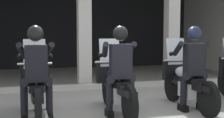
# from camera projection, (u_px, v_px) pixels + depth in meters

# --- Properties ---
(ground_plane) EXTENTS (80.00, 80.00, 0.00)m
(ground_plane) POSITION_uv_depth(u_px,v_px,m) (86.00, 86.00, 8.89)
(ground_plane) COLOR gray
(station_building) EXTENTS (11.45, 5.34, 3.23)m
(station_building) POSITION_uv_depth(u_px,v_px,m) (70.00, 14.00, 11.28)
(station_building) COLOR black
(station_building) RESTS_ON ground
(kerb_strip) EXTENTS (10.95, 0.24, 0.12)m
(kerb_strip) POSITION_uv_depth(u_px,v_px,m) (88.00, 87.00, 8.36)
(kerb_strip) COLOR #B7B5AD
(kerb_strip) RESTS_ON ground
(motorcycle_left) EXTENTS (0.62, 2.04, 1.35)m
(motorcycle_left) POSITION_uv_depth(u_px,v_px,m) (36.00, 89.00, 5.56)
(motorcycle_left) COLOR black
(motorcycle_left) RESTS_ON ground
(police_officer_left) EXTENTS (0.63, 0.61, 1.58)m
(police_officer_left) POSITION_uv_depth(u_px,v_px,m) (36.00, 65.00, 5.25)
(police_officer_left) COLOR black
(police_officer_left) RESTS_ON ground
(motorcycle_center) EXTENTS (0.62, 2.04, 1.35)m
(motorcycle_center) POSITION_uv_depth(u_px,v_px,m) (116.00, 85.00, 5.93)
(motorcycle_center) COLOR black
(motorcycle_center) RESTS_ON ground
(police_officer_center) EXTENTS (0.63, 0.61, 1.58)m
(police_officer_center) POSITION_uv_depth(u_px,v_px,m) (120.00, 63.00, 5.62)
(police_officer_center) COLOR black
(police_officer_center) RESTS_ON ground
(motorcycle_right) EXTENTS (0.62, 2.04, 1.35)m
(motorcycle_right) POSITION_uv_depth(u_px,v_px,m) (186.00, 82.00, 6.32)
(motorcycle_right) COLOR black
(motorcycle_right) RESTS_ON ground
(police_officer_right) EXTENTS (0.63, 0.61, 1.58)m
(police_officer_right) POSITION_uv_depth(u_px,v_px,m) (193.00, 61.00, 6.01)
(police_officer_right) COLOR black
(police_officer_right) RESTS_ON ground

